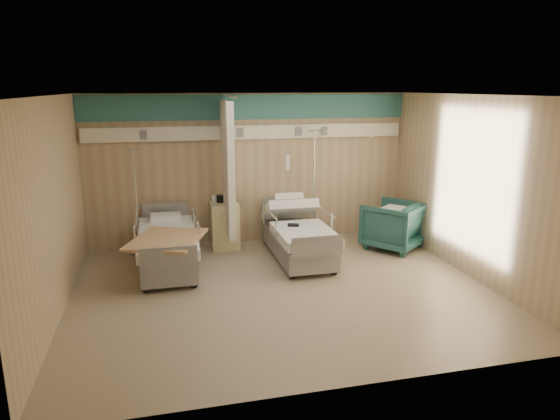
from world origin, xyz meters
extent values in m
cube|color=gray|center=(0.00, 0.00, 0.00)|extent=(6.00, 5.00, 0.00)
cube|color=tan|center=(0.00, 2.50, 1.40)|extent=(6.00, 0.04, 2.80)
cube|color=tan|center=(0.00, -2.50, 1.40)|extent=(6.00, 0.04, 2.80)
cube|color=tan|center=(-3.00, 0.00, 1.40)|extent=(0.04, 5.00, 2.80)
cube|color=tan|center=(3.00, 0.00, 1.40)|extent=(0.04, 5.00, 2.80)
cube|color=silver|center=(0.00, 0.00, 2.80)|extent=(6.00, 5.00, 0.04)
cube|color=#2F6E6E|center=(0.00, 2.48, 2.55)|extent=(6.00, 0.04, 0.45)
cube|color=silver|center=(0.00, 2.45, 2.10)|extent=(5.88, 0.08, 0.25)
cylinder|color=silver|center=(-0.50, 1.60, 2.76)|extent=(0.03, 1.80, 0.03)
cube|color=beige|center=(-0.50, 1.95, 1.51)|extent=(0.12, 0.90, 2.35)
cube|color=beige|center=(-0.55, 2.20, 0.42)|extent=(0.50, 0.48, 0.85)
imported|color=#1D4946|center=(2.45, 1.45, 0.44)|extent=(1.33, 1.33, 0.87)
cube|color=white|center=(2.48, 1.45, 0.91)|extent=(0.74, 0.73, 0.06)
cylinder|color=silver|center=(1.15, 2.22, 0.02)|extent=(0.38, 0.38, 0.03)
cylinder|color=silver|center=(1.15, 2.22, 1.06)|extent=(0.03, 0.03, 2.12)
cylinder|color=silver|center=(1.15, 2.22, 2.12)|extent=(0.25, 0.03, 0.03)
cylinder|color=silver|center=(-2.08, 2.16, 0.01)|extent=(0.34, 0.34, 0.03)
cylinder|color=silver|center=(-2.08, 2.16, 0.94)|extent=(0.03, 0.03, 1.88)
cylinder|color=silver|center=(-2.08, 2.16, 1.88)|extent=(0.23, 0.03, 0.03)
cube|color=black|center=(0.48, 1.17, 0.65)|extent=(0.21, 0.14, 0.04)
cube|color=tan|center=(-1.61, 0.84, 0.65)|extent=(1.34, 1.48, 0.04)
cube|color=black|center=(-0.56, 2.29, 0.91)|extent=(0.25, 0.17, 0.13)
cylinder|color=white|center=(-0.71, 2.34, 0.91)|extent=(0.10, 0.10, 0.13)
camera|label=1|loc=(-1.64, -6.62, 2.91)|focal=32.00mm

